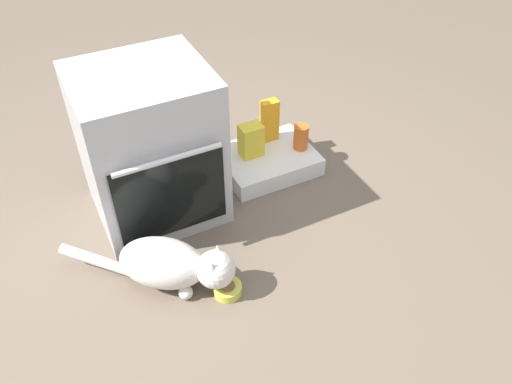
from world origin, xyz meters
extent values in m
plane|color=#6B5B4C|center=(0.00, 0.00, 0.00)|extent=(8.00, 8.00, 0.00)
cube|color=#B7BABF|center=(0.00, 0.50, 0.37)|extent=(0.58, 0.53, 0.75)
cube|color=black|center=(0.00, 0.23, 0.28)|extent=(0.49, 0.01, 0.41)
cylinder|color=silver|center=(0.00, 0.20, 0.51)|extent=(0.47, 0.02, 0.02)
cube|color=white|center=(0.63, 0.53, 0.05)|extent=(0.50, 0.39, 0.10)
cylinder|color=#D1D14C|center=(0.09, -0.15, 0.02)|extent=(0.12, 0.12, 0.04)
sphere|color=brown|center=(0.09, -0.15, 0.04)|extent=(0.07, 0.07, 0.07)
ellipsoid|color=silver|center=(-0.13, 0.03, 0.12)|extent=(0.43, 0.41, 0.22)
sphere|color=silver|center=(0.05, -0.12, 0.14)|extent=(0.16, 0.16, 0.16)
cone|color=silver|center=(0.08, -0.08, 0.20)|extent=(0.06, 0.06, 0.07)
cone|color=silver|center=(0.02, -0.15, 0.20)|extent=(0.06, 0.06, 0.07)
cylinder|color=silver|center=(-0.38, 0.22, 0.07)|extent=(0.28, 0.24, 0.12)
sphere|color=silver|center=(-0.01, 0.00, 0.03)|extent=(0.06, 0.06, 0.06)
sphere|color=silver|center=(-0.08, -0.09, 0.03)|extent=(0.06, 0.06, 0.06)
cylinder|color=#D16023|center=(0.81, 0.50, 0.17)|extent=(0.08, 0.08, 0.14)
cube|color=orange|center=(0.70, 0.65, 0.22)|extent=(0.09, 0.06, 0.24)
cube|color=yellow|center=(0.55, 0.56, 0.19)|extent=(0.12, 0.09, 0.18)
camera|label=1|loc=(-0.42, -1.42, 1.79)|focal=36.23mm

